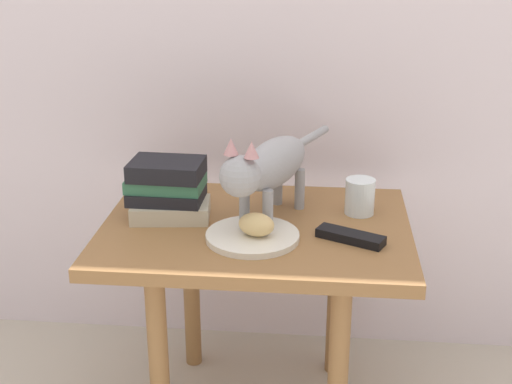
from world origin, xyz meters
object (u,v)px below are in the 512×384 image
bread_roll (256,225)px  candle_jar (360,198)px  tv_remote (350,237)px  plate (255,236)px  cat (268,167)px  book_stack (168,189)px  side_table (256,256)px

bread_roll → candle_jar: (0.23, 0.18, -0.00)m
bread_roll → tv_remote: bearing=5.6°
plate → cat: bearing=79.3°
tv_remote → cat: bearing=179.2°
plate → bread_roll: size_ratio=2.57×
bread_roll → tv_remote: bread_roll is taller
cat → book_stack: (-0.23, 0.00, -0.06)m
plate → cat: 0.16m
side_table → cat: (0.02, 0.02, 0.21)m
candle_jar → tv_remote: candle_jar is taller
cat → bread_roll: bearing=-97.8°
cat → book_stack: 0.24m
side_table → plate: 0.12m
tv_remote → side_table: bearing=-172.2°
book_stack → candle_jar: book_stack is taller
side_table → book_stack: (-0.21, 0.03, 0.15)m
plate → tv_remote: (0.21, 0.01, 0.00)m
side_table → book_stack: size_ratio=3.60×
plate → tv_remote: 0.21m
cat → candle_jar: cat is taller
side_table → book_stack: book_stack is taller
plate → cat: (0.02, 0.11, 0.13)m
bread_roll → cat: cat is taller
side_table → candle_jar: candle_jar is taller
plate → bread_roll: bearing=-61.3°
tv_remote → bread_roll: bearing=-148.8°
bread_roll → book_stack: (-0.22, 0.12, 0.03)m
bread_roll → book_stack: book_stack is taller
side_table → tv_remote: size_ratio=4.69×
plate → candle_jar: size_ratio=2.42×
plate → bread_roll: bread_roll is taller
book_stack → candle_jar: 0.45m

